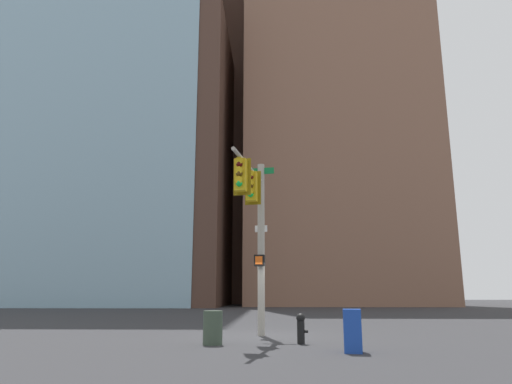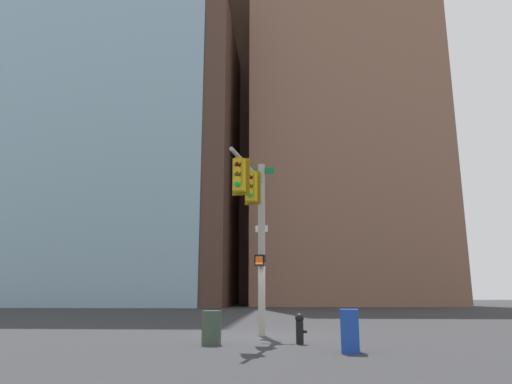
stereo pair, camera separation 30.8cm
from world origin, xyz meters
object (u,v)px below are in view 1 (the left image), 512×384
fire_hydrant (301,327)px  litter_bin (213,328)px  newspaper_box (353,331)px  signal_pole_assembly (255,216)px

fire_hydrant → litter_bin: size_ratio=0.92×
litter_bin → newspaper_box: size_ratio=0.90×
fire_hydrant → newspaper_box: bearing=-58.8°
signal_pole_assembly → litter_bin: 4.18m
newspaper_box → fire_hydrant: bearing=130.6°
signal_pole_assembly → newspaper_box: 5.61m
signal_pole_assembly → newspaper_box: bearing=46.0°
signal_pole_assembly → fire_hydrant: 4.14m
signal_pole_assembly → fire_hydrant: (1.41, -1.58, -3.56)m
fire_hydrant → newspaper_box: newspaper_box is taller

